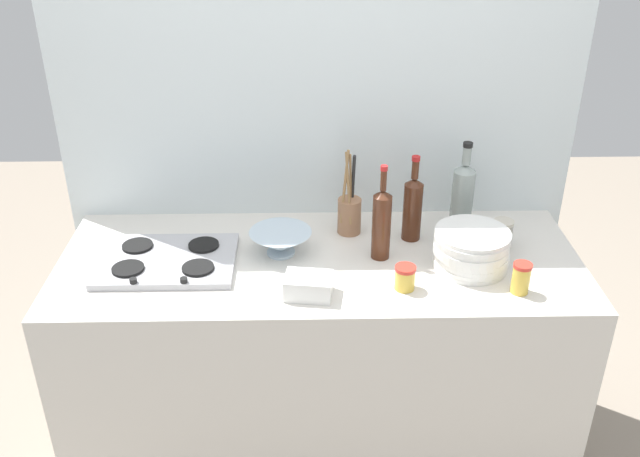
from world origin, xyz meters
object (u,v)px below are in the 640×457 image
utensil_crock (349,213)px  condiment_jar_spare (502,234)px  stovetop_hob (167,260)px  wine_bottle_leftmost (462,196)px  mixing_bowl (281,242)px  condiment_jar_rear (521,278)px  plate_stack (471,249)px  wine_bottle_mid_right (413,207)px  condiment_jar_front (405,277)px  butter_dish (308,286)px  wine_bottle_mid_left (382,223)px

utensil_crock → condiment_jar_spare: size_ratio=3.13×
stovetop_hob → wine_bottle_leftmost: 1.07m
wine_bottle_leftmost → mixing_bowl: 0.68m
wine_bottle_leftmost → condiment_jar_rear: size_ratio=3.29×
plate_stack → wine_bottle_mid_right: 0.27m
plate_stack → condiment_jar_rear: 0.20m
utensil_crock → mixing_bowl: bearing=-148.6°
condiment_jar_front → condiment_jar_rear: bearing=-4.5°
wine_bottle_leftmost → butter_dish: bearing=-143.0°
mixing_bowl → condiment_jar_front: (0.40, -0.23, -0.01)m
plate_stack → utensil_crock: bearing=147.6°
butter_dish → condiment_jar_spare: (0.69, 0.29, 0.02)m
condiment_jar_rear → butter_dish: bearing=-179.7°
wine_bottle_mid_left → stovetop_hob: bearing=-177.4°
stovetop_hob → butter_dish: (0.48, -0.20, 0.02)m
utensil_crock → condiment_jar_front: (0.16, -0.38, -0.04)m
condiment_jar_rear → wine_bottle_mid_right: bearing=129.9°
stovetop_hob → plate_stack: size_ratio=1.78×
wine_bottle_mid_right → stovetop_hob: bearing=-169.2°
mixing_bowl → plate_stack: bearing=-8.8°
wine_bottle_mid_right → condiment_jar_spare: 0.33m
mixing_bowl → utensil_crock: 0.29m
wine_bottle_leftmost → condiment_jar_spare: size_ratio=3.30×
mixing_bowl → condiment_jar_rear: (0.77, -0.26, 0.01)m
butter_dish → utensil_crock: utensil_crock is taller
utensil_crock → condiment_jar_spare: bearing=-12.7°
wine_bottle_mid_right → condiment_jar_rear: bearing=-50.1°
wine_bottle_mid_left → condiment_jar_spare: size_ratio=3.29×
condiment_jar_spare → stovetop_hob: bearing=-175.5°
stovetop_hob → condiment_jar_rear: size_ratio=4.40×
wine_bottle_mid_left → wine_bottle_mid_right: size_ratio=1.07×
wine_bottle_mid_right → condiment_jar_front: 0.35m
wine_bottle_mid_right → condiment_jar_front: bearing=-101.1°
condiment_jar_front → wine_bottle_leftmost: bearing=57.1°
wine_bottle_leftmost → wine_bottle_mid_right: wine_bottle_leftmost is taller
butter_dish → utensil_crock: bearing=69.7°
condiment_jar_rear → stovetop_hob: bearing=170.4°
plate_stack → condiment_jar_spare: (0.14, 0.13, -0.01)m
wine_bottle_mid_left → utensil_crock: (-0.10, 0.18, -0.06)m
condiment_jar_front → condiment_jar_rear: size_ratio=0.78×
wine_bottle_mid_right → utensil_crock: size_ratio=0.98×
wine_bottle_mid_right → butter_dish: (-0.37, -0.36, -0.09)m
wine_bottle_mid_left → condiment_jar_front: bearing=-73.5°
wine_bottle_mid_left → butter_dish: (-0.25, -0.23, -0.10)m
plate_stack → butter_dish: size_ratio=1.74×
stovetop_hob → wine_bottle_mid_left: (0.73, 0.03, 0.12)m
condiment_jar_rear → condiment_jar_front: bearing=175.5°
wine_bottle_mid_left → condiment_jar_spare: wine_bottle_mid_left is taller
utensil_crock → condiment_jar_rear: size_ratio=3.12×
wine_bottle_leftmost → condiment_jar_rear: bearing=-75.4°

